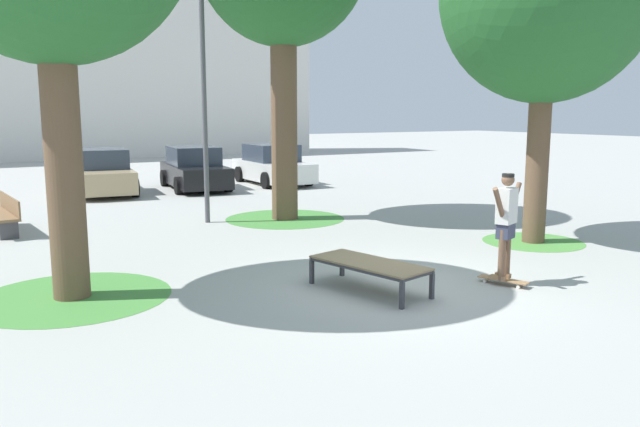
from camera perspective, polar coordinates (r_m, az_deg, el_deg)
ground_plane at (r=10.09m, az=7.51°, el=-6.60°), size 120.00×120.00×0.00m
building_facade at (r=40.22m, az=-25.80°, el=13.02°), size 35.49×4.00×12.07m
skate_box at (r=9.72m, az=4.49°, el=-4.63°), size 1.19×2.03×0.46m
skateboard at (r=10.53m, az=16.22°, el=-5.79°), size 0.47×0.82×0.09m
skater at (r=10.33m, az=16.46°, el=-0.44°), size 0.96×0.42×1.69m
grass_patch_near_left at (r=10.18m, az=-21.45°, el=-7.01°), size 2.89×2.89×0.01m
grass_patch_near_right at (r=14.14m, az=18.68°, el=-2.42°), size 2.10×2.10×0.01m
grass_patch_mid_back at (r=16.28m, az=-3.18°, el=-0.46°), size 3.06×3.06×0.01m
car_tan at (r=22.38m, az=-19.04°, el=3.47°), size 2.25×4.36×1.50m
car_black at (r=22.95m, az=-11.27°, el=3.92°), size 2.26×4.36×1.50m
car_white at (r=24.18m, az=-4.32°, el=4.33°), size 2.03×4.26×1.50m
park_bench at (r=16.10m, az=-26.70°, el=0.05°), size 0.65×2.43×0.83m
light_post at (r=15.78m, az=-10.51°, el=13.02°), size 0.36×0.36×5.83m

